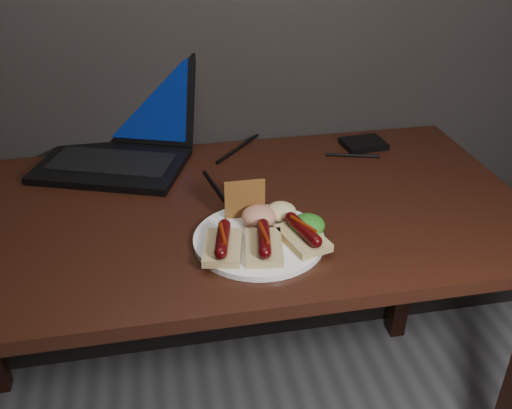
{
  "coord_description": "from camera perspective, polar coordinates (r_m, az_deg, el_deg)",
  "views": [
    {
      "loc": [
        -0.11,
        0.3,
        1.39
      ],
      "look_at": [
        0.07,
        1.26,
        0.82
      ],
      "focal_mm": 40.0,
      "sensor_mm": 36.0,
      "label": 1
    }
  ],
  "objects": [
    {
      "name": "bread_sausage_left",
      "position": [
        1.09,
        -3.34,
        -3.93
      ],
      "size": [
        0.09,
        0.13,
        0.04
      ],
      "color": "#D5BC7D",
      "rests_on": "plate"
    },
    {
      "name": "bread_sausage_center",
      "position": [
        1.09,
        0.79,
        -3.9
      ],
      "size": [
        0.09,
        0.13,
        0.04
      ],
      "color": "#D5BC7D",
      "rests_on": "plate"
    },
    {
      "name": "bread_sausage_right",
      "position": [
        1.12,
        4.69,
        -2.99
      ],
      "size": [
        0.1,
        0.13,
        0.04
      ],
      "color": "#D5BC7D",
      "rests_on": "plate"
    },
    {
      "name": "hard_drive",
      "position": [
        1.57,
        10.7,
        5.99
      ],
      "size": [
        0.12,
        0.1,
        0.02
      ],
      "primitive_type": "cube",
      "rotation": [
        0.0,
        0.0,
        0.1
      ],
      "color": "black",
      "rests_on": "desk"
    },
    {
      "name": "desk",
      "position": [
        1.31,
        -4.15,
        -3.76
      ],
      "size": [
        1.4,
        0.7,
        0.75
      ],
      "color": "black",
      "rests_on": "ground"
    },
    {
      "name": "laptop",
      "position": [
        1.5,
        -13.59,
        6.43
      ],
      "size": [
        0.44,
        0.43,
        0.25
      ],
      "color": "black",
      "rests_on": "desk"
    },
    {
      "name": "crispbread",
      "position": [
        1.18,
        -1.13,
        0.55
      ],
      "size": [
        0.08,
        0.01,
        0.08
      ],
      "primitive_type": "cube",
      "color": "#9C652B",
      "rests_on": "plate"
    },
    {
      "name": "coleslaw_mound",
      "position": [
        1.19,
        2.51,
        -0.7
      ],
      "size": [
        0.06,
        0.06,
        0.04
      ],
      "primitive_type": "ellipsoid",
      "color": "beige",
      "rests_on": "plate"
    },
    {
      "name": "salad_greens",
      "position": [
        1.14,
        5.18,
        -2.07
      ],
      "size": [
        0.07,
        0.07,
        0.04
      ],
      "primitive_type": "ellipsoid",
      "color": "#165010",
      "rests_on": "plate"
    },
    {
      "name": "desk_cables",
      "position": [
        1.42,
        -6.45,
        3.37
      ],
      "size": [
        0.99,
        0.39,
        0.01
      ],
      "color": "black",
      "rests_on": "desk"
    },
    {
      "name": "salsa_mound",
      "position": [
        1.17,
        0.3,
        -1.18
      ],
      "size": [
        0.07,
        0.07,
        0.04
      ],
      "primitive_type": "ellipsoid",
      "color": "#9E0F11",
      "rests_on": "plate"
    },
    {
      "name": "plate",
      "position": [
        1.14,
        0.29,
        -3.52
      ],
      "size": [
        0.34,
        0.34,
        0.01
      ],
      "primitive_type": "cylinder",
      "rotation": [
        0.0,
        0.0,
        0.37
      ],
      "color": "white",
      "rests_on": "desk"
    }
  ]
}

